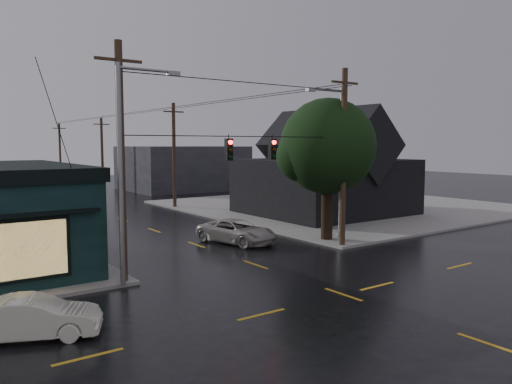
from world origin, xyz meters
TOP-DOWN VIEW (x-y plane):
  - ground_plane at (0.00, 0.00)m, footprint 160.00×160.00m
  - sidewalk_ne at (20.00, 20.00)m, footprint 28.00×28.00m
  - ne_building at (15.00, 17.00)m, footprint 12.60×11.60m
  - corner_tree at (7.00, 8.32)m, footprint 5.79×5.79m
  - utility_pole_nw at (-6.50, 6.50)m, footprint 2.00×0.32m
  - utility_pole_ne at (6.50, 6.50)m, footprint 2.00×0.32m
  - utility_pole_far_a at (6.50, 28.00)m, footprint 2.00×0.32m
  - utility_pole_far_b at (6.50, 48.00)m, footprint 2.00×0.32m
  - utility_pole_far_c at (6.50, 68.00)m, footprint 2.00×0.32m
  - span_signal_assembly at (0.10, 6.50)m, footprint 13.00×0.48m
  - streetlight_nw at (-6.80, 5.80)m, footprint 5.40×0.30m
  - streetlight_ne at (7.00, 7.20)m, footprint 5.40×0.30m
  - bg_building_east at (16.00, 45.00)m, footprint 14.00×12.00m
  - sedan_cream at (-10.94, 2.32)m, footprint 4.18×2.86m
  - suv_silver at (2.23, 11.06)m, footprint 3.65×5.55m

SIDE VIEW (x-z plane):
  - ground_plane at x=0.00m, z-range 0.00..0.00m
  - utility_pole_nw at x=-6.50m, z-range -5.08..5.08m
  - utility_pole_ne at x=6.50m, z-range -5.08..5.08m
  - utility_pole_far_a at x=6.50m, z-range -4.83..4.83m
  - utility_pole_far_b at x=6.50m, z-range -4.58..4.58m
  - utility_pole_far_c at x=6.50m, z-range -4.58..4.58m
  - streetlight_nw at x=-6.80m, z-range -4.58..4.58m
  - streetlight_ne at x=7.00m, z-range -4.58..4.58m
  - sidewalk_ne at x=20.00m, z-range 0.00..0.15m
  - sedan_cream at x=-10.94m, z-range 0.00..1.31m
  - suv_silver at x=2.23m, z-range 0.00..1.42m
  - bg_building_east at x=16.00m, z-range 0.00..5.60m
  - ne_building at x=15.00m, z-range 0.09..8.85m
  - span_signal_assembly at x=0.10m, z-range 5.08..6.31m
  - corner_tree at x=7.00m, z-range 1.49..10.02m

